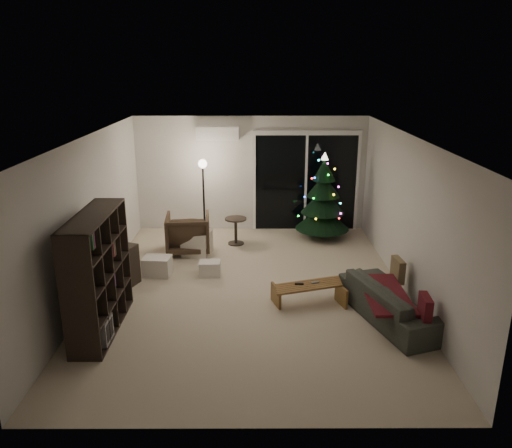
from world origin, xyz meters
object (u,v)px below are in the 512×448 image
at_px(armchair, 188,233).
at_px(christmas_tree, 323,196).
at_px(bookshelf, 83,273).
at_px(sofa, 391,302).
at_px(media_cabinet, 110,273).
at_px(coffee_table, 309,294).

relative_size(armchair, christmas_tree, 0.46).
height_order(bookshelf, sofa, bookshelf).
relative_size(bookshelf, christmas_tree, 0.91).
bearing_deg(media_cabinet, sofa, 9.66).
height_order(bookshelf, armchair, bookshelf).
height_order(coffee_table, christmas_tree, christmas_tree).
xyz_separation_m(media_cabinet, christmas_tree, (3.76, 2.68, 0.57)).
relative_size(bookshelf, armchair, 1.97).
xyz_separation_m(media_cabinet, sofa, (4.30, -0.90, -0.07)).
xyz_separation_m(bookshelf, christmas_tree, (3.76, 3.84, 0.08)).
relative_size(media_cabinet, coffee_table, 1.03).
bearing_deg(coffee_table, bookshelf, 175.17).
bearing_deg(sofa, bookshelf, 75.07).
xyz_separation_m(armchair, christmas_tree, (2.73, 0.84, 0.53)).
bearing_deg(coffee_table, armchair, 115.47).
distance_m(media_cabinet, armchair, 2.11).
xyz_separation_m(sofa, christmas_tree, (-0.54, 3.58, 0.64)).
distance_m(bookshelf, sofa, 4.34).
xyz_separation_m(bookshelf, media_cabinet, (0.00, 1.15, -0.49)).
distance_m(bookshelf, media_cabinet, 1.25).
height_order(media_cabinet, sofa, media_cabinet).
relative_size(sofa, christmas_tree, 1.02).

